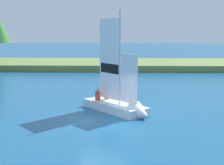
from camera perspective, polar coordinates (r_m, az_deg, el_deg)
ground_plane at (r=18.80m, az=-1.49°, el=-6.40°), size 200.00×200.00×0.00m
shore_bank at (r=45.16m, az=0.51°, el=2.92°), size 80.00×10.50×0.73m
sailboat at (r=20.69m, az=1.81°, el=-3.72°), size 4.37×4.87×6.35m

